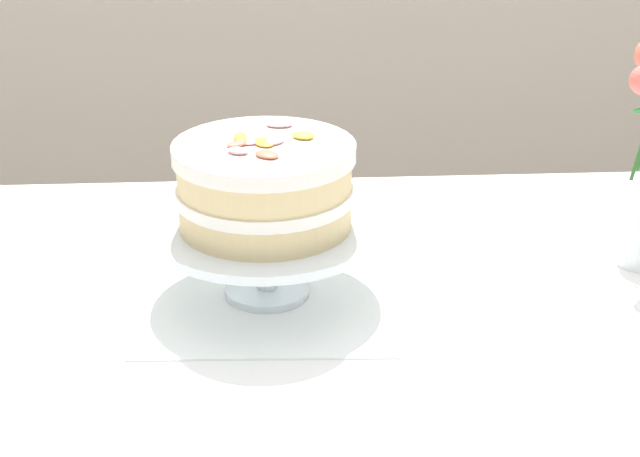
% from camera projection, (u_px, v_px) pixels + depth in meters
% --- Properties ---
extents(dining_table, '(1.40, 1.00, 0.74)m').
position_uv_depth(dining_table, '(357.00, 397.00, 1.25)').
color(dining_table, white).
rests_on(dining_table, ground).
extents(linen_napkin, '(0.33, 0.33, 0.00)m').
position_uv_depth(linen_napkin, '(267.00, 295.00, 1.30)').
color(linen_napkin, white).
rests_on(linen_napkin, dining_table).
extents(cake_stand, '(0.29, 0.29, 0.10)m').
position_uv_depth(cake_stand, '(266.00, 238.00, 1.27)').
color(cake_stand, silver).
rests_on(cake_stand, linen_napkin).
extents(layer_cake, '(0.23, 0.23, 0.11)m').
position_uv_depth(layer_cake, '(265.00, 185.00, 1.24)').
color(layer_cake, beige).
rests_on(layer_cake, cake_stand).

